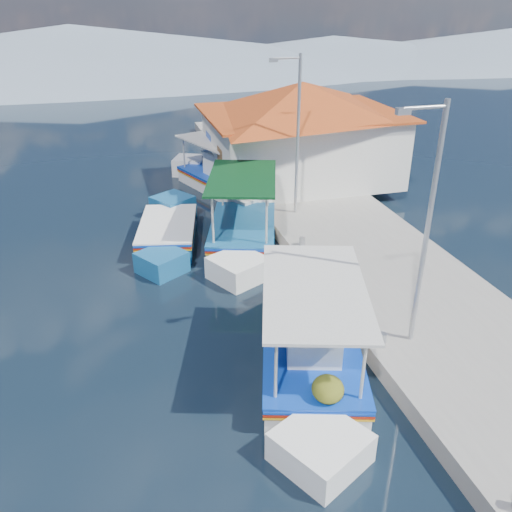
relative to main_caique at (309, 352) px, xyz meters
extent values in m
plane|color=black|center=(-1.89, -2.15, -0.51)|extent=(160.00, 160.00, 0.00)
cube|color=gray|center=(4.01, 3.85, -0.26)|extent=(5.00, 44.00, 0.50)
cylinder|color=#A5A8AD|center=(1.91, -0.15, 0.14)|extent=(0.20, 0.20, 0.30)
cylinder|color=#A5A8AD|center=(1.91, 5.85, 0.14)|extent=(0.20, 0.20, 0.30)
cylinder|color=#A5A8AD|center=(1.91, 11.85, 0.14)|extent=(0.20, 0.20, 0.30)
cube|color=white|center=(0.02, -0.08, -0.29)|extent=(3.44, 4.90, 0.97)
cube|color=white|center=(-0.82, 2.74, -0.16)|extent=(2.20, 2.20, 1.08)
cube|color=white|center=(0.84, -2.81, -0.29)|extent=(2.14, 2.14, 0.92)
cube|color=#0D39AD|center=(0.02, -0.08, 0.17)|extent=(3.54, 5.05, 0.06)
cube|color=#A3200E|center=(0.02, -0.08, 0.08)|extent=(3.54, 5.05, 0.05)
cube|color=gold|center=(0.02, -0.08, 0.01)|extent=(3.54, 5.05, 0.04)
cube|color=#0D39AD|center=(0.02, -0.08, 0.24)|extent=(3.55, 5.02, 0.05)
cube|color=brown|center=(0.02, -0.08, 0.21)|extent=(3.24, 4.77, 0.05)
cube|color=white|center=(0.11, -0.37, 0.77)|extent=(1.57, 1.63, 1.13)
cube|color=silver|center=(0.11, -0.37, 1.35)|extent=(1.71, 1.76, 0.06)
cylinder|color=beige|center=(-1.38, 1.45, 1.03)|extent=(0.07, 0.07, 1.64)
cylinder|color=beige|center=(0.35, 1.97, 1.03)|extent=(0.07, 0.07, 1.64)
cylinder|color=beige|center=(-0.30, -2.12, 1.03)|extent=(0.07, 0.07, 1.64)
cylinder|color=beige|center=(1.42, -1.61, 1.03)|extent=(0.07, 0.07, 1.64)
cube|color=silver|center=(0.02, -0.08, 1.84)|extent=(3.54, 4.94, 0.07)
ellipsoid|color=#3B4412|center=(-0.78, 1.18, 0.50)|extent=(0.78, 0.86, 0.58)
ellipsoid|color=#3B4412|center=(-0.24, 1.87, 0.45)|extent=(0.66, 0.72, 0.49)
ellipsoid|color=#3B4412|center=(0.75, -1.78, 0.47)|extent=(0.70, 0.77, 0.52)
sphere|color=orange|center=(0.83, 0.80, 0.97)|extent=(0.41, 0.41, 0.41)
cube|color=white|center=(0.22, 7.57, -0.27)|extent=(3.37, 4.62, 1.06)
cube|color=white|center=(-0.61, 10.22, -0.13)|extent=(2.17, 2.17, 1.17)
cube|color=white|center=(1.03, 4.99, -0.27)|extent=(2.11, 2.11, 1.00)
cube|color=#0D39AD|center=(0.22, 7.57, 0.22)|extent=(3.47, 4.76, 0.07)
cube|color=#A3200E|center=(0.22, 7.57, 0.14)|extent=(3.47, 4.76, 0.06)
cube|color=gold|center=(0.22, 7.57, 0.06)|extent=(3.47, 4.76, 0.04)
cube|color=#17568B|center=(0.22, 7.57, 0.30)|extent=(3.48, 4.73, 0.06)
cube|color=brown|center=(0.22, 7.57, 0.27)|extent=(3.17, 4.49, 0.06)
cylinder|color=beige|center=(-1.15, 8.96, 1.16)|extent=(0.08, 0.08, 1.78)
cylinder|color=beige|center=(0.55, 9.49, 1.16)|extent=(0.08, 0.08, 1.78)
cylinder|color=beige|center=(-0.11, 5.64, 1.16)|extent=(0.08, 0.08, 1.78)
cylinder|color=beige|center=(1.59, 6.17, 1.16)|extent=(0.08, 0.08, 1.78)
cube|color=#0A3617|center=(0.22, 7.57, 2.05)|extent=(3.47, 4.66, 0.08)
cube|color=#17568B|center=(-2.45, 8.42, -0.28)|extent=(2.63, 3.95, 1.01)
cube|color=#17568B|center=(-2.95, 10.79, -0.15)|extent=(1.91, 1.91, 1.12)
cube|color=#17568B|center=(-1.95, 6.12, -0.28)|extent=(1.85, 1.85, 0.96)
cube|color=#0D39AD|center=(-2.45, 8.42, 0.19)|extent=(2.71, 4.07, 0.06)
cube|color=#A3200E|center=(-2.45, 8.42, 0.11)|extent=(2.71, 4.07, 0.05)
cube|color=gold|center=(-2.45, 8.42, 0.03)|extent=(2.71, 4.07, 0.04)
cube|color=white|center=(-2.45, 8.42, 0.27)|extent=(2.72, 4.03, 0.05)
cube|color=brown|center=(-2.45, 8.42, 0.23)|extent=(2.47, 3.84, 0.05)
cube|color=white|center=(0.60, 14.03, -0.30)|extent=(3.31, 4.40, 0.93)
cube|color=white|center=(1.53, 16.48, -0.18)|extent=(1.95, 1.95, 1.02)
cube|color=white|center=(-0.30, 11.66, -0.30)|extent=(1.89, 1.89, 0.88)
cube|color=#0D39AD|center=(0.60, 14.03, 0.13)|extent=(3.41, 4.53, 0.06)
cube|color=#A3200E|center=(0.60, 14.03, 0.05)|extent=(3.41, 4.53, 0.05)
cube|color=gold|center=(0.60, 14.03, -0.01)|extent=(3.41, 4.53, 0.04)
cube|color=#0D39AD|center=(0.60, 14.03, 0.20)|extent=(3.41, 4.50, 0.05)
cube|color=brown|center=(0.60, 14.03, 0.17)|extent=(3.13, 4.27, 0.05)
cube|color=white|center=(0.49, 13.76, 0.71)|extent=(1.50, 1.58, 1.07)
cube|color=silver|center=(0.49, 13.76, 1.26)|extent=(1.63, 1.71, 0.06)
cylinder|color=beige|center=(0.42, 15.86, 0.95)|extent=(0.07, 0.07, 1.56)
cylinder|color=beige|center=(1.95, 15.28, 0.95)|extent=(0.07, 0.07, 1.56)
cylinder|color=beige|center=(-0.75, 12.78, 0.95)|extent=(0.07, 0.07, 1.56)
cylinder|color=beige|center=(0.78, 12.20, 0.95)|extent=(0.07, 0.07, 1.56)
cube|color=silver|center=(0.60, 14.03, 1.73)|extent=(3.40, 4.43, 0.07)
cube|color=silver|center=(4.31, 12.85, 1.49)|extent=(8.00, 6.00, 3.00)
cube|color=#AD3B18|center=(4.31, 12.85, 3.04)|extent=(8.64, 6.48, 0.10)
pyramid|color=#AD3B18|center=(4.31, 12.85, 3.69)|extent=(10.49, 10.49, 1.40)
cube|color=brown|center=(0.33, 11.85, 0.99)|extent=(0.06, 1.00, 2.00)
cube|color=#0D39AD|center=(0.33, 14.35, 1.59)|extent=(0.06, 1.20, 0.90)
cylinder|color=#A5A8AD|center=(2.71, -0.15, 2.99)|extent=(0.12, 0.12, 6.00)
cylinder|color=#A5A8AD|center=(2.21, -0.15, 5.84)|extent=(1.00, 0.08, 0.08)
cube|color=#A5A8AD|center=(1.71, -0.15, 5.79)|extent=(0.30, 0.14, 0.14)
cylinder|color=#A5A8AD|center=(2.71, 8.85, 2.99)|extent=(0.12, 0.12, 6.00)
cylinder|color=#A5A8AD|center=(2.21, 8.85, 5.84)|extent=(1.00, 0.08, 0.08)
cube|color=#A5A8AD|center=(1.71, 8.85, 5.79)|extent=(0.30, 0.14, 0.14)
cone|color=gray|center=(-6.89, 53.85, 1.94)|extent=(96.00, 96.00, 5.50)
cone|color=gray|center=(23.11, 53.85, 1.09)|extent=(76.80, 76.80, 3.80)
cone|color=gray|center=(48.11, 53.85, 1.29)|extent=(89.60, 89.60, 4.20)
camera|label=1|loc=(-4.12, -10.02, 8.03)|focal=37.61mm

